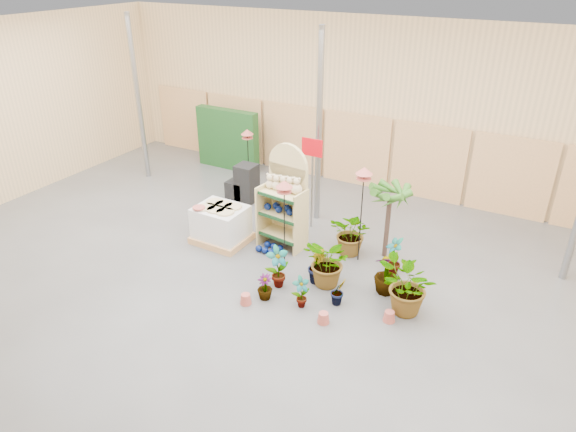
# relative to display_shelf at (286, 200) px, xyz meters

# --- Properties ---
(room) EXTENTS (15.20, 12.10, 4.70)m
(room) POSITION_rel_display_shelf_xyz_m (0.05, -1.13, 1.16)
(room) COLOR #4D4D4D
(room) RESTS_ON ground
(display_shelf) EXTENTS (1.03, 0.72, 2.31)m
(display_shelf) POSITION_rel_display_shelf_xyz_m (0.00, 0.00, 0.00)
(display_shelf) COLOR tan
(display_shelf) RESTS_ON ground
(teddy_bears) EXTENTS (0.86, 0.24, 0.38)m
(teddy_bears) POSITION_rel_display_shelf_xyz_m (0.04, -0.11, 0.41)
(teddy_bears) COLOR beige
(teddy_bears) RESTS_ON display_shelf
(gazing_balls_shelf) EXTENTS (0.85, 0.29, 0.16)m
(gazing_balls_shelf) POSITION_rel_display_shelf_xyz_m (-0.00, -0.13, -0.15)
(gazing_balls_shelf) COLOR #081855
(gazing_balls_shelf) RESTS_ON display_shelf
(gazing_balls_floor) EXTENTS (0.63, 0.39, 0.15)m
(gazing_balls_floor) POSITION_rel_display_shelf_xyz_m (-0.09, -0.53, -0.98)
(gazing_balls_floor) COLOR #081855
(gazing_balls_floor) RESTS_ON ground
(pallet_stack) EXTENTS (1.20, 1.01, 0.88)m
(pallet_stack) POSITION_rel_display_shelf_xyz_m (-1.31, -0.63, -0.63)
(pallet_stack) COLOR tan
(pallet_stack) RESTS_ON ground
(charcoal_planters) EXTENTS (0.80, 0.50, 1.00)m
(charcoal_planters) POSITION_rel_display_shelf_xyz_m (-2.07, 1.44, -0.64)
(charcoal_planters) COLOR black
(charcoal_planters) RESTS_ON ground
(trellis_stock) EXTENTS (2.00, 0.30, 1.80)m
(trellis_stock) POSITION_rel_display_shelf_xyz_m (-3.75, 3.16, -0.16)
(trellis_stock) COLOR #19481B
(trellis_stock) RESTS_ON ground
(offer_sign) EXTENTS (0.50, 0.08, 2.20)m
(offer_sign) POSITION_rel_display_shelf_xyz_m (0.15, 0.94, 0.51)
(offer_sign) COLOR gray
(offer_sign) RESTS_ON ground
(bird_table_front) EXTENTS (0.34, 0.34, 1.84)m
(bird_table_front) POSITION_rel_display_shelf_xyz_m (0.34, -0.67, 0.65)
(bird_table_front) COLOR black
(bird_table_front) RESTS_ON ground
(bird_table_right) EXTENTS (0.34, 0.34, 2.11)m
(bird_table_right) POSITION_rel_display_shelf_xyz_m (1.69, 0.11, 0.90)
(bird_table_right) COLOR black
(bird_table_right) RESTS_ON ground
(bird_table_back) EXTENTS (0.34, 0.34, 1.65)m
(bird_table_back) POSITION_rel_display_shelf_xyz_m (-2.45, 2.27, 0.47)
(bird_table_back) COLOR black
(bird_table_back) RESTS_ON ground
(palm) EXTENTS (0.70, 0.70, 1.74)m
(palm) POSITION_rel_display_shelf_xyz_m (2.13, 0.54, 0.43)
(palm) COLOR #433027
(palm) RESTS_ON ground
(potted_plant_0) EXTENTS (0.52, 0.56, 0.87)m
(potted_plant_0) POSITION_rel_display_shelf_xyz_m (0.70, -1.57, -0.62)
(potted_plant_0) COLOR #31681D
(potted_plant_0) RESTS_ON ground
(potted_plant_1) EXTENTS (0.45, 0.49, 0.72)m
(potted_plant_1) POSITION_rel_display_shelf_xyz_m (1.26, -1.04, -0.69)
(potted_plant_1) COLOR #31681D
(potted_plant_1) RESTS_ON ground
(potted_plant_2) EXTENTS (1.20, 1.15, 1.05)m
(potted_plant_2) POSITION_rel_display_shelf_xyz_m (1.54, -1.05, -0.53)
(potted_plant_2) COLOR #31681D
(potted_plant_2) RESTS_ON ground
(potted_plant_3) EXTENTS (0.63, 0.63, 0.83)m
(potted_plant_3) POSITION_rel_display_shelf_xyz_m (2.59, -0.73, -0.64)
(potted_plant_3) COLOR #31681D
(potted_plant_3) RESTS_ON ground
(potted_plant_4) EXTENTS (0.50, 0.52, 0.82)m
(potted_plant_4) POSITION_rel_display_shelf_xyz_m (2.51, -0.03, -0.65)
(potted_plant_4) COLOR #31681D
(potted_plant_4) RESTS_ON ground
(potted_plant_6) EXTENTS (0.95, 0.83, 1.00)m
(potted_plant_6) POSITION_rel_display_shelf_xyz_m (1.47, 0.28, -0.56)
(potted_plant_6) COLOR #31681D
(potted_plant_6) RESTS_ON ground
(potted_plant_7) EXTENTS (0.30, 0.30, 0.51)m
(potted_plant_7) POSITION_rel_display_shelf_xyz_m (0.68, -2.02, -0.80)
(potted_plant_7) COLOR #31681D
(potted_plant_7) RESTS_ON ground
(potted_plant_8) EXTENTS (0.38, 0.40, 0.64)m
(potted_plant_8) POSITION_rel_display_shelf_xyz_m (1.39, -1.93, -0.74)
(potted_plant_8) COLOR #31681D
(potted_plant_8) RESTS_ON ground
(potted_plant_9) EXTENTS (0.37, 0.39, 0.55)m
(potted_plant_9) POSITION_rel_display_shelf_xyz_m (1.95, -1.50, -0.78)
(potted_plant_9) COLOR #31681D
(potted_plant_9) RESTS_ON ground
(potted_plant_10) EXTENTS (1.11, 1.20, 1.11)m
(potted_plant_10) POSITION_rel_display_shelf_xyz_m (3.12, -1.19, -0.50)
(potted_plant_10) COLOR #31681D
(potted_plant_10) RESTS_ON ground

